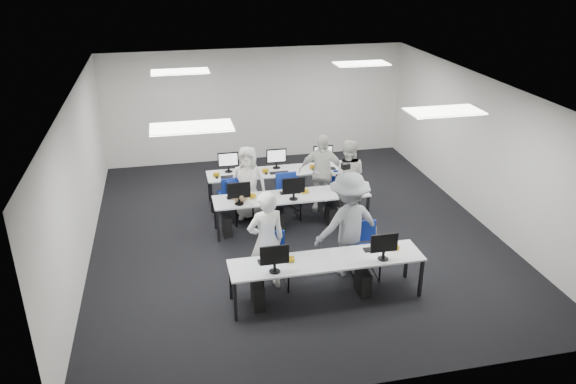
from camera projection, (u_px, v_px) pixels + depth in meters
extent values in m
plane|color=black|center=(294.00, 232.00, 11.56)|extent=(9.00, 9.00, 0.00)
plane|color=white|center=(294.00, 88.00, 10.35)|extent=(9.00, 9.00, 0.00)
cube|color=silver|center=(256.00, 105.00, 14.97)|extent=(8.00, 0.02, 3.00)
cube|color=silver|center=(375.00, 291.00, 6.94)|extent=(8.00, 0.02, 3.00)
cube|color=silver|center=(79.00, 181.00, 10.17)|extent=(0.02, 9.00, 3.00)
cube|color=silver|center=(480.00, 149.00, 11.74)|extent=(0.02, 9.00, 3.00)
cube|color=white|center=(192.00, 127.00, 8.18)|extent=(1.20, 0.60, 0.02)
cube|color=white|center=(444.00, 111.00, 8.96)|extent=(1.20, 0.60, 0.02)
cube|color=white|center=(180.00, 72.00, 11.75)|extent=(1.20, 0.60, 0.02)
cube|color=white|center=(361.00, 64.00, 12.53)|extent=(1.20, 0.60, 0.02)
cube|color=silver|center=(327.00, 260.00, 9.13)|extent=(3.20, 0.70, 0.03)
cube|color=black|center=(235.00, 301.00, 8.70)|extent=(0.05, 0.05, 0.70)
cube|color=black|center=(231.00, 281.00, 9.24)|extent=(0.05, 0.05, 0.70)
cube|color=black|center=(421.00, 278.00, 9.31)|extent=(0.05, 0.05, 0.70)
cube|color=black|center=(406.00, 260.00, 9.85)|extent=(0.05, 0.05, 0.70)
cube|color=silver|center=(292.00, 196.00, 11.45)|extent=(3.20, 0.70, 0.03)
cube|color=black|center=(218.00, 226.00, 11.03)|extent=(0.05, 0.05, 0.70)
cube|color=black|center=(215.00, 213.00, 11.56)|extent=(0.05, 0.05, 0.70)
cube|color=black|center=(368.00, 211.00, 11.63)|extent=(0.05, 0.05, 0.70)
cube|color=black|center=(358.00, 200.00, 12.17)|extent=(0.05, 0.05, 0.70)
cube|color=silver|center=(278.00, 171.00, 12.70)|extent=(3.20, 0.70, 0.03)
cube|color=black|center=(212.00, 197.00, 12.28)|extent=(0.05, 0.05, 0.70)
cube|color=black|center=(209.00, 187.00, 12.81)|extent=(0.05, 0.05, 0.70)
cube|color=black|center=(347.00, 186.00, 12.89)|extent=(0.05, 0.05, 0.70)
cube|color=black|center=(339.00, 176.00, 13.42)|extent=(0.05, 0.05, 0.70)
cube|color=#0B3297|center=(274.00, 255.00, 8.66)|extent=(0.46, 0.04, 0.32)
cube|color=black|center=(271.00, 261.00, 9.07)|extent=(0.42, 0.14, 0.02)
ellipsoid|color=black|center=(289.00, 258.00, 9.12)|extent=(0.07, 0.10, 0.04)
cube|color=black|center=(258.00, 295.00, 9.11)|extent=(0.18, 0.40, 0.42)
cube|color=white|center=(384.00, 243.00, 9.02)|extent=(0.46, 0.04, 0.32)
cube|color=black|center=(376.00, 249.00, 9.42)|extent=(0.42, 0.14, 0.02)
ellipsoid|color=black|center=(393.00, 247.00, 9.48)|extent=(0.07, 0.10, 0.04)
cube|color=black|center=(363.00, 282.00, 9.46)|extent=(0.18, 0.40, 0.42)
cube|color=white|center=(239.00, 190.00, 10.95)|extent=(0.46, 0.04, 0.32)
cube|color=black|center=(237.00, 197.00, 11.35)|extent=(0.42, 0.14, 0.02)
ellipsoid|color=black|center=(252.00, 195.00, 11.41)|extent=(0.07, 0.10, 0.04)
cube|color=black|center=(227.00, 225.00, 11.39)|extent=(0.18, 0.40, 0.42)
cube|color=white|center=(294.00, 185.00, 11.16)|extent=(0.46, 0.04, 0.32)
cube|color=black|center=(290.00, 192.00, 11.57)|extent=(0.42, 0.14, 0.02)
ellipsoid|color=black|center=(304.00, 191.00, 11.62)|extent=(0.07, 0.10, 0.04)
cube|color=black|center=(280.00, 220.00, 11.61)|extent=(0.18, 0.40, 0.42)
cube|color=white|center=(346.00, 181.00, 11.38)|extent=(0.46, 0.04, 0.32)
cube|color=black|center=(341.00, 188.00, 11.78)|extent=(0.42, 0.14, 0.02)
ellipsoid|color=black|center=(355.00, 186.00, 11.84)|extent=(0.07, 0.10, 0.04)
cube|color=black|center=(331.00, 214.00, 11.82)|extent=(0.18, 0.40, 0.42)
cube|color=white|center=(228.00, 159.00, 12.52)|extent=(0.46, 0.04, 0.32)
cube|color=black|center=(230.00, 177.00, 12.35)|extent=(0.42, 0.14, 0.02)
ellipsoid|color=black|center=(217.00, 177.00, 12.29)|extent=(0.07, 0.10, 0.04)
cube|color=black|center=(242.00, 195.00, 12.74)|extent=(0.18, 0.40, 0.42)
cube|color=white|center=(276.00, 156.00, 12.74)|extent=(0.46, 0.04, 0.32)
cube|color=black|center=(279.00, 173.00, 12.57)|extent=(0.42, 0.14, 0.02)
ellipsoid|color=black|center=(266.00, 173.00, 12.50)|extent=(0.07, 0.10, 0.04)
cube|color=black|center=(289.00, 191.00, 12.96)|extent=(0.18, 0.40, 0.42)
cube|color=white|center=(323.00, 152.00, 12.95)|extent=(0.46, 0.04, 0.32)
cube|color=black|center=(326.00, 169.00, 12.78)|extent=(0.42, 0.14, 0.02)
ellipsoid|color=black|center=(314.00, 169.00, 12.72)|extent=(0.07, 0.10, 0.04)
cube|color=black|center=(334.00, 187.00, 13.17)|extent=(0.18, 0.40, 0.42)
cube|color=navy|center=(274.00, 262.00, 9.53)|extent=(0.49, 0.46, 0.06)
cube|color=navy|center=(272.00, 241.00, 9.61)|extent=(0.45, 0.07, 0.38)
cube|color=navy|center=(365.00, 251.00, 9.85)|extent=(0.51, 0.49, 0.07)
cube|color=navy|center=(363.00, 231.00, 9.93)|extent=(0.46, 0.09, 0.39)
cube|color=navy|center=(240.00, 202.00, 11.84)|extent=(0.54, 0.53, 0.06)
cube|color=navy|center=(235.00, 187.00, 11.89)|extent=(0.41, 0.18, 0.35)
cube|color=navy|center=(288.00, 197.00, 11.98)|extent=(0.48, 0.45, 0.06)
cube|color=navy|center=(286.00, 181.00, 12.06)|extent=(0.45, 0.06, 0.38)
cube|color=navy|center=(337.00, 193.00, 12.21)|extent=(0.54, 0.52, 0.06)
cube|color=navy|center=(337.00, 178.00, 12.29)|extent=(0.43, 0.15, 0.37)
cube|color=navy|center=(229.00, 194.00, 12.17)|extent=(0.50, 0.48, 0.06)
cube|color=navy|center=(231.00, 186.00, 11.89)|extent=(0.43, 0.10, 0.36)
cube|color=navy|center=(286.00, 192.00, 12.37)|extent=(0.51, 0.50, 0.06)
cube|color=navy|center=(290.00, 184.00, 12.12)|extent=(0.39, 0.16, 0.34)
cube|color=navy|center=(338.00, 186.00, 12.56)|extent=(0.56, 0.55, 0.06)
cube|color=navy|center=(344.00, 178.00, 12.28)|extent=(0.43, 0.17, 0.37)
ellipsoid|color=olive|center=(240.00, 195.00, 11.10)|extent=(0.38, 0.26, 0.30)
imported|color=silver|center=(266.00, 241.00, 9.33)|extent=(0.73, 0.56, 1.81)
imported|color=silver|center=(347.00, 176.00, 12.14)|extent=(0.98, 0.89, 1.66)
imported|color=silver|center=(248.00, 183.00, 11.88)|extent=(0.90, 0.73, 1.60)
imported|color=silver|center=(321.00, 173.00, 12.21)|extent=(1.10, 0.76, 1.74)
imported|color=slate|center=(348.00, 224.00, 9.77)|extent=(1.35, 0.93, 1.92)
cube|color=black|center=(346.00, 166.00, 9.51)|extent=(0.17, 0.20, 0.10)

